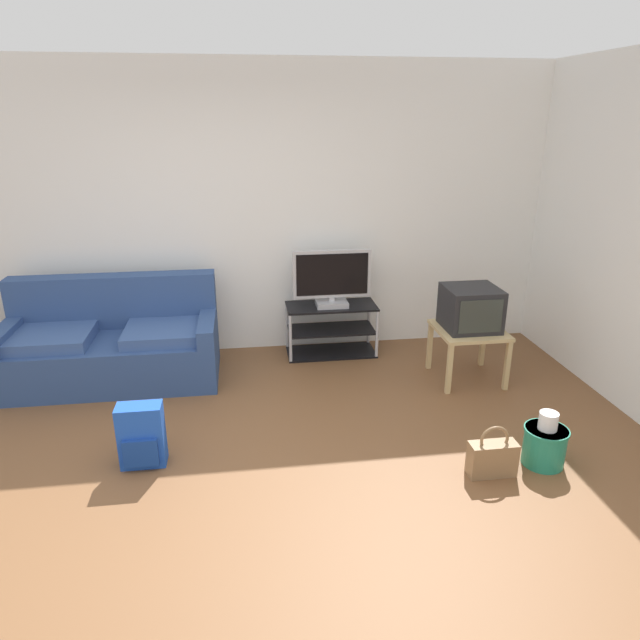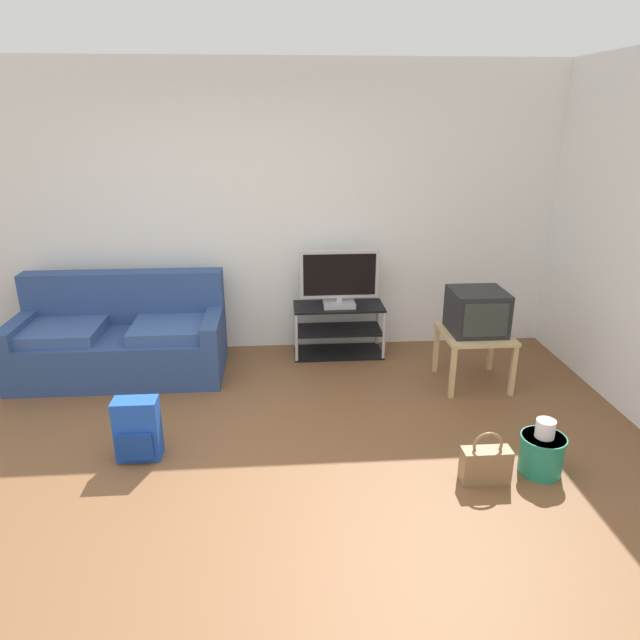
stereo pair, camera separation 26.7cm
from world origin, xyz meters
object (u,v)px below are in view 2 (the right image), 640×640
couch (122,339)px  crt_tv (477,311)px  cleaning_bucket (542,451)px  backpack (138,430)px  handbag (486,464)px  tv_stand (338,330)px  side_table (475,340)px  flat_tv (339,279)px

couch → crt_tv: size_ratio=4.01×
couch → cleaning_bucket: bearing=-29.8°
backpack → handbag: (2.27, -0.44, -0.09)m
tv_stand → handbag: (0.72, -2.13, -0.12)m
side_table → crt_tv: 0.25m
handbag → couch: bearing=145.7°
couch → cleaning_bucket: couch is taller
flat_tv → handbag: flat_tv is taller
couch → backpack: bearing=-72.5°
handbag → cleaning_bucket: size_ratio=0.93×
tv_stand → backpack: size_ratio=1.96×
tv_stand → flat_tv: (-0.00, -0.02, 0.52)m
crt_tv → handbag: bearing=-104.8°
tv_stand → cleaning_bucket: size_ratio=2.24×
flat_tv → handbag: (0.72, -2.11, -0.64)m
couch → tv_stand: 2.01m
handbag → cleaning_bucket: bearing=9.9°
backpack → handbag: backpack is taller
cleaning_bucket → tv_stand: bearing=118.5°
tv_stand → cleaning_bucket: bearing=-61.5°
tv_stand → handbag: 2.25m
crt_tv → backpack: bearing=-159.7°
flat_tv → backpack: size_ratio=1.68×
tv_stand → cleaning_bucket: 2.34m
tv_stand → crt_tv: size_ratio=1.92×
side_table → flat_tv: bearing=147.1°
tv_stand → backpack: bearing=-132.4°
side_table → cleaning_bucket: (0.02, -1.33, -0.25)m
crt_tv → handbag: crt_tv is taller
crt_tv → cleaning_bucket: crt_tv is taller
backpack → cleaning_bucket: size_ratio=1.14×
crt_tv → handbag: 1.55m
backpack → handbag: 2.31m
flat_tv → backpack: bearing=-132.8°
tv_stand → cleaning_bucket: (1.12, -2.06, -0.09)m
crt_tv → tv_stand: bearing=146.9°
side_table → cleaning_bucket: 1.35m
couch → crt_tv: bearing=-8.0°
crt_tv → handbag: (-0.37, -1.41, -0.53)m
side_table → handbag: (-0.37, -1.40, -0.28)m
couch → crt_tv: couch is taller
flat_tv → cleaning_bucket: flat_tv is taller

